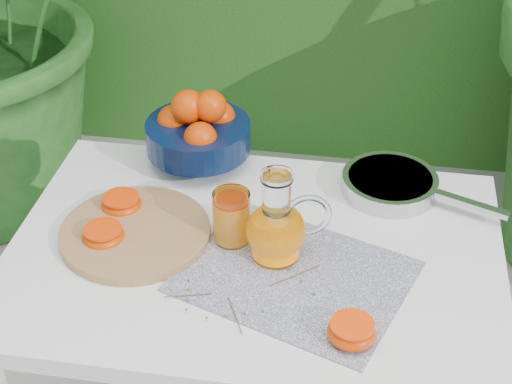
% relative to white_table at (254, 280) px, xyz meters
% --- Properties ---
extents(white_table, '(1.00, 0.70, 0.75)m').
position_rel_white_table_xyz_m(white_table, '(0.00, 0.00, 0.00)').
color(white_table, white).
rests_on(white_table, ground).
extents(placemat, '(0.50, 0.45, 0.00)m').
position_rel_white_table_xyz_m(placemat, '(0.09, -0.07, 0.08)').
color(placemat, '#0C1447').
rests_on(placemat, white_table).
extents(cutting_board, '(0.39, 0.39, 0.02)m').
position_rel_white_table_xyz_m(cutting_board, '(-0.25, 0.00, 0.09)').
color(cutting_board, '#A27149').
rests_on(cutting_board, white_table).
extents(fruit_bowl, '(0.31, 0.31, 0.19)m').
position_rel_white_table_xyz_m(fruit_bowl, '(-0.18, 0.30, 0.17)').
color(fruit_bowl, black).
rests_on(fruit_bowl, white_table).
extents(juice_pitcher, '(0.18, 0.14, 0.20)m').
position_rel_white_table_xyz_m(juice_pitcher, '(0.05, -0.01, 0.15)').
color(juice_pitcher, white).
rests_on(juice_pitcher, white_table).
extents(juice_tumbler, '(0.09, 0.09, 0.11)m').
position_rel_white_table_xyz_m(juice_tumbler, '(-0.05, 0.02, 0.14)').
color(juice_tumbler, white).
rests_on(juice_tumbler, white_table).
extents(saute_pan, '(0.39, 0.28, 0.04)m').
position_rel_white_table_xyz_m(saute_pan, '(0.27, 0.25, 0.10)').
color(saute_pan, '#ADADB1').
rests_on(saute_pan, white_table).
extents(orange_halves, '(0.62, 0.40, 0.04)m').
position_rel_white_table_xyz_m(orange_halves, '(-0.13, -0.06, 0.10)').
color(orange_halves, red).
rests_on(orange_halves, white_table).
extents(thyme_sprigs, '(0.28, 0.22, 0.01)m').
position_rel_white_table_xyz_m(thyme_sprigs, '(-0.00, -0.14, 0.09)').
color(thyme_sprigs, brown).
rests_on(thyme_sprigs, white_table).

